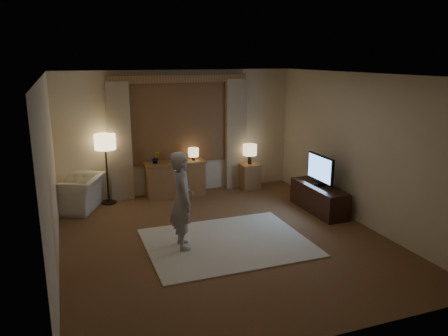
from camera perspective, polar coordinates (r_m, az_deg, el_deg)
name	(u,v)px	position (r m, az deg, el deg)	size (l,w,h in m)	color
room	(214,152)	(7.16, -1.34, 2.06)	(5.04, 5.54, 2.64)	brown
rug	(227,242)	(6.99, 0.41, -9.69)	(2.50, 2.00, 0.02)	beige
sideboard	(176,180)	(9.21, -6.34, -1.54)	(1.20, 0.40, 0.70)	brown
picture_frame	(175,159)	(9.10, -6.42, 1.19)	(0.16, 0.02, 0.20)	brown
plant	(156,158)	(9.00, -8.90, 1.29)	(0.17, 0.13, 0.30)	#999999
table_lamp_sideboard	(193,153)	(9.18, -4.01, 1.99)	(0.22, 0.22, 0.30)	black
floor_lamp	(105,146)	(8.80, -15.26, 2.83)	(0.41, 0.41, 1.40)	black
armchair	(77,193)	(8.79, -18.67, -3.15)	(1.01, 0.88, 0.65)	#BFB59D
side_table	(249,176)	(9.70, 3.35, -1.08)	(0.40, 0.40, 0.56)	brown
table_lamp_side	(250,150)	(9.56, 3.40, 2.31)	(0.30, 0.30, 0.44)	black
tv_stand	(319,198)	(8.48, 12.28, -3.89)	(0.45, 1.40, 0.50)	black
tv	(320,169)	(8.32, 12.48, -0.13)	(0.20, 0.81, 0.59)	black
person	(182,200)	(6.58, -5.50, -4.22)	(0.55, 0.36, 1.50)	#ACA59F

